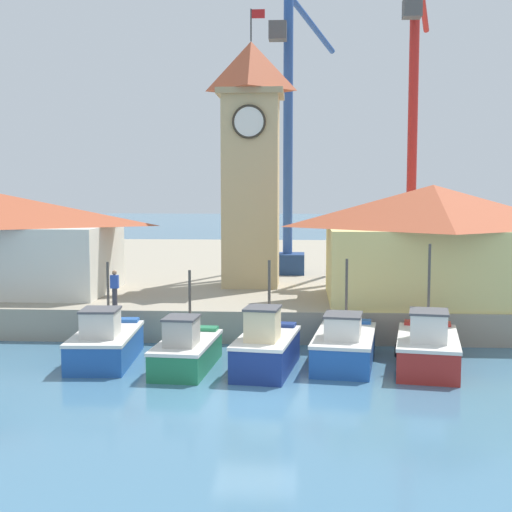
{
  "coord_description": "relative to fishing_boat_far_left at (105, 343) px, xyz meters",
  "views": [
    {
      "loc": [
        1.35,
        -21.07,
        6.54
      ],
      "look_at": [
        -0.63,
        9.93,
        3.5
      ],
      "focal_mm": 50.0,
      "sensor_mm": 36.0,
      "label": 1
    }
  ],
  "objects": [
    {
      "name": "dock_worker_near_tower",
      "position": [
        -0.67,
        3.95,
        1.48
      ],
      "size": [
        0.34,
        0.22,
        1.62
      ],
      "color": "#33333D",
      "rests_on": "quay_wharf"
    },
    {
      "name": "fishing_boat_center",
      "position": [
        11.83,
        -0.19,
        0.03
      ],
      "size": [
        2.87,
        5.06,
        4.46
      ],
      "color": "#AD2823",
      "rests_on": "ground"
    },
    {
      "name": "port_crane_far",
      "position": [
        6.51,
        16.57,
        6.86
      ],
      "size": [
        4.03,
        7.54,
        16.31
      ],
      "color": "navy",
      "rests_on": "quay_wharf"
    },
    {
      "name": "ground_plane",
      "position": [
        5.92,
        -4.59,
        -0.73
      ],
      "size": [
        300.0,
        300.0,
        0.0
      ],
      "primitive_type": "plane",
      "color": "teal"
    },
    {
      "name": "fishing_boat_far_left",
      "position": [
        0.0,
        0.0,
        0.0
      ],
      "size": [
        2.38,
        4.75,
        3.7
      ],
      "color": "#2356A8",
      "rests_on": "ground"
    },
    {
      "name": "fishing_boat_left_inner",
      "position": [
        6.04,
        -0.86,
        0.08
      ],
      "size": [
        2.43,
        4.43,
        3.9
      ],
      "color": "navy",
      "rests_on": "ground"
    },
    {
      "name": "quay_wharf",
      "position": [
        5.92,
        23.33,
        -0.05
      ],
      "size": [
        120.0,
        40.0,
        1.37
      ],
      "primitive_type": "cube",
      "color": "#9E937F",
      "rests_on": "ground"
    },
    {
      "name": "fishing_boat_left_outer",
      "position": [
        3.17,
        -0.78,
        -0.05
      ],
      "size": [
        2.15,
        4.47,
        3.51
      ],
      "color": "#237A4C",
      "rests_on": "ground"
    },
    {
      "name": "warehouse_right",
      "position": [
        13.17,
        6.81,
        3.32
      ],
      "size": [
        9.69,
        7.09,
        5.24
      ],
      "color": "#E5D17A",
      "rests_on": "quay_wharf"
    },
    {
      "name": "clock_tower",
      "position": [
        4.66,
        11.19,
        7.28
      ],
      "size": [
        3.33,
        3.33,
        14.1
      ],
      "color": "tan",
      "rests_on": "quay_wharf"
    },
    {
      "name": "port_crane_near",
      "position": [
        13.65,
        16.37,
        7.43
      ],
      "size": [
        2.76,
        7.24,
        18.46
      ],
      "color": "maroon",
      "rests_on": "quay_wharf"
    },
    {
      "name": "fishing_boat_mid_left",
      "position": [
        8.88,
        0.28,
        -0.02
      ],
      "size": [
        2.76,
        5.07,
        3.85
      ],
      "color": "#2356A8",
      "rests_on": "ground"
    }
  ]
}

